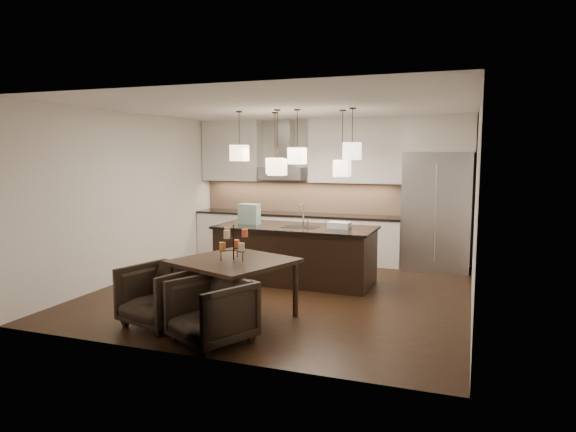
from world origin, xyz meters
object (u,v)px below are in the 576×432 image
(armchair_left, at_px, (160,295))
(armchair_right, at_px, (212,311))
(island_body, at_px, (295,255))
(dining_table, at_px, (234,289))
(refrigerator, at_px, (437,211))

(armchair_left, distance_m, armchair_right, 0.95)
(island_body, distance_m, armchair_left, 2.76)
(dining_table, relative_size, armchair_right, 1.60)
(island_body, bearing_deg, armchair_right, -88.31)
(refrigerator, bearing_deg, armchair_right, -114.01)
(refrigerator, relative_size, island_body, 0.85)
(dining_table, height_order, armchair_right, dining_table)
(island_body, relative_size, armchair_left, 3.06)
(armchair_right, bearing_deg, island_body, 117.56)
(island_body, bearing_deg, armchair_left, -107.09)
(armchair_right, bearing_deg, refrigerator, 93.14)
(refrigerator, relative_size, dining_table, 1.67)
(refrigerator, height_order, armchair_right, refrigerator)
(refrigerator, bearing_deg, dining_table, -120.30)
(island_body, bearing_deg, dining_table, -92.11)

